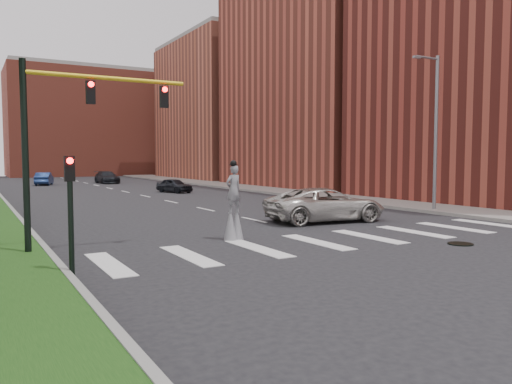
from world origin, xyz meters
The scene contains 15 objects.
ground_plane centered at (0.00, 0.00, 0.00)m, with size 160.00×160.00×0.00m, color black.
median_curb centered at (-10.45, 20.00, 0.14)m, with size 0.20×60.00×0.28m, color gray.
sidewalk_right centered at (12.50, 25.00, 0.09)m, with size 5.00×90.00×0.18m, color slate.
manhole centered at (3.00, -2.00, 0.02)m, with size 0.90×0.90×0.04m, color black.
building_mid centered at (22.00, 30.00, 12.00)m, with size 16.00×22.00×24.00m, color #9A4130.
building_far centered at (22.00, 54.00, 10.00)m, with size 16.00×22.00×20.00m, color #B65943.
building_backdrop centered at (6.00, 78.00, 9.00)m, with size 26.00×14.00×18.00m, color #9A4130.
streetlight centered at (10.90, 6.00, 4.90)m, with size 2.05×0.20×9.00m.
traffic_signal centered at (-9.78, 3.00, 4.15)m, with size 5.30×0.23×6.20m.
secondary_signal centered at (-10.30, -0.50, 1.95)m, with size 0.25×0.21×3.23m.
stilt_performer centered at (-3.73, 3.07, 1.25)m, with size 0.83×0.59×3.08m.
suv_crossing centered at (2.79, 5.72, 0.84)m, with size 2.78×6.04×1.68m, color beige.
car_near centered at (3.57, 28.75, 0.64)m, with size 1.52×3.78×1.29m, color black.
car_mid centered at (-5.01, 47.82, 0.72)m, with size 1.53×4.38×1.44m, color navy.
car_far centered at (2.16, 48.08, 0.74)m, with size 2.06×5.07×1.47m, color black.
Camera 1 is at (-12.54, -13.91, 3.19)m, focal length 35.00 mm.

